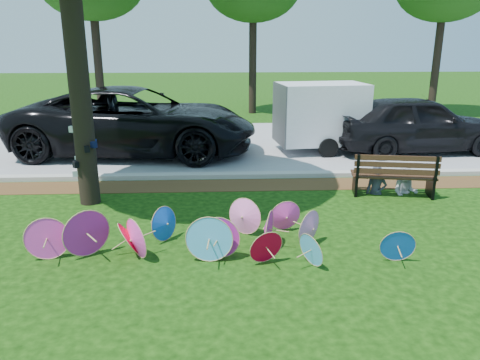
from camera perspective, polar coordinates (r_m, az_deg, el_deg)
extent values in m
plane|color=black|center=(7.51, -3.14, -11.12)|extent=(90.00, 90.00, 0.00)
cube|color=#472D16|center=(11.68, -3.04, -0.67)|extent=(90.00, 1.00, 0.01)
cube|color=#B7B5AD|center=(12.33, -3.04, 0.55)|extent=(90.00, 0.30, 0.12)
cube|color=gray|center=(16.37, -3.00, 4.45)|extent=(90.00, 8.00, 0.01)
cylinder|color=black|center=(10.44, -19.21, 12.84)|extent=(0.44, 0.44, 5.90)
cone|color=#C02495|center=(8.29, -18.34, -6.07)|extent=(0.74, 0.59, 0.82)
cone|color=red|center=(7.66, 3.06, -8.02)|extent=(0.63, 0.43, 0.60)
cone|color=blue|center=(8.55, -9.04, -5.32)|extent=(0.51, 0.62, 0.65)
cone|color=#50B5FF|center=(7.66, 8.87, -8.33)|extent=(0.45, 0.60, 0.58)
cone|color=red|center=(8.17, -13.18, -6.66)|extent=(0.56, 0.73, 0.61)
cone|color=#FA76CB|center=(8.70, 0.42, -4.52)|extent=(0.67, 0.54, 0.70)
cone|color=#FD3FBF|center=(8.41, -22.43, -6.51)|extent=(0.75, 0.27, 0.74)
cone|color=#FA76CB|center=(8.35, 8.67, -5.83)|extent=(0.56, 0.58, 0.66)
cone|color=#C02495|center=(8.19, 3.27, -6.00)|extent=(0.31, 0.69, 0.69)
cone|color=#FD3FBF|center=(8.89, 5.62, -4.41)|extent=(0.64, 0.32, 0.62)
cone|color=#50B5FF|center=(7.72, -3.75, -7.07)|extent=(0.79, 0.19, 0.79)
cone|color=blue|center=(8.12, 18.60, -7.52)|extent=(0.60, 0.26, 0.59)
cone|color=#FD3FBF|center=(7.97, -12.84, -7.03)|extent=(0.55, 0.68, 0.71)
cone|color=#C02495|center=(7.86, -2.51, -6.88)|extent=(0.73, 0.29, 0.72)
imported|color=black|center=(15.11, -12.64, 7.04)|extent=(7.85, 4.28, 2.09)
imported|color=black|center=(16.03, 20.75, 6.43)|extent=(5.53, 2.61, 1.83)
cube|color=white|center=(15.25, 9.82, 8.03)|extent=(2.85, 1.99, 2.48)
imported|color=#353A49|center=(11.34, 16.49, 1.56)|extent=(0.55, 0.44, 1.32)
imported|color=silver|center=(11.60, 19.73, 1.33)|extent=(0.72, 0.65, 1.22)
cylinder|color=black|center=(21.68, -16.91, 13.49)|extent=(0.36, 0.36, 5.00)
cylinder|color=black|center=(23.02, 1.56, 14.34)|extent=(0.36, 0.36, 5.00)
cylinder|color=black|center=(24.34, 22.84, 13.21)|extent=(0.36, 0.36, 5.00)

